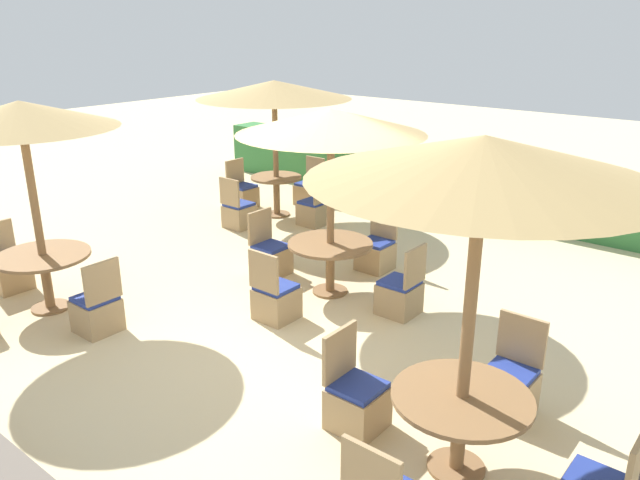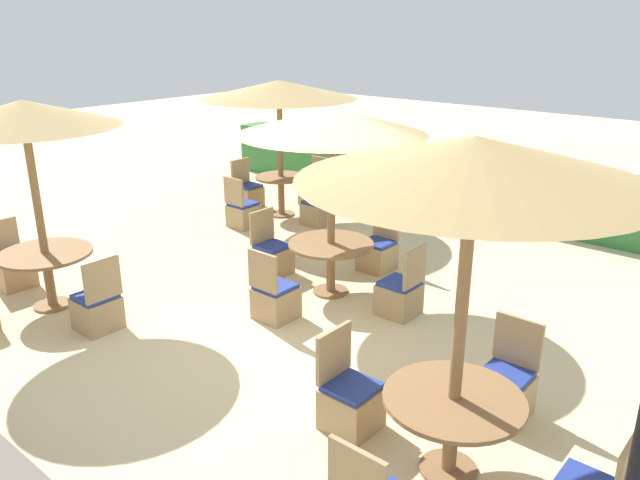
{
  "view_description": "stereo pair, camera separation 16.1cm",
  "coord_description": "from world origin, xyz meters",
  "px_view_note": "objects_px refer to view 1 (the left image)",
  "views": [
    {
      "loc": [
        4.65,
        -5.14,
        3.52
      ],
      "look_at": [
        0.0,
        0.6,
        0.9
      ],
      "focal_mm": 35.0,
      "sensor_mm": 36.0,
      "label": 1
    },
    {
      "loc": [
        4.77,
        -5.04,
        3.52
      ],
      "look_at": [
        0.0,
        0.6,
        0.9
      ],
      "focal_mm": 35.0,
      "sensor_mm": 36.0,
      "label": 2
    }
  ],
  "objects_px": {
    "patio_chair_front_right_west": "(356,401)",
    "parasol_back_left": "(274,90)",
    "patio_chair_front_left_west": "(9,271)",
    "patio_chair_back_left_west": "(243,194)",
    "patio_chair_center_east": "(400,294)",
    "patio_chair_center_north": "(376,252)",
    "patio_chair_center_west": "(270,257)",
    "patio_chair_front_left_east": "(97,311)",
    "patio_chair_front_right_north": "(509,387)",
    "patio_chair_back_left_south": "(239,213)",
    "patio_chair_back_left_north": "(309,191)",
    "patio_chair_back_left_east": "(314,211)",
    "parasol_center": "(331,122)",
    "round_table_back_left": "(276,186)",
    "round_table_front_left": "(44,265)",
    "round_table_center": "(330,252)",
    "parasol_front_right": "(483,160)",
    "patio_chair_center_south": "(275,299)",
    "round_table_front_right": "(461,410)",
    "parasol_front_left": "(20,116)"
  },
  "relations": [
    {
      "from": "parasol_center",
      "to": "patio_chair_front_left_west",
      "type": "distance_m",
      "value": 4.87
    },
    {
      "from": "round_table_back_left",
      "to": "round_table_center",
      "type": "bearing_deg",
      "value": -35.93
    },
    {
      "from": "parasol_center",
      "to": "patio_chair_back_left_west",
      "type": "distance_m",
      "value": 4.88
    },
    {
      "from": "parasol_front_right",
      "to": "patio_chair_front_left_east",
      "type": "relative_size",
      "value": 2.99
    },
    {
      "from": "patio_chair_front_left_east",
      "to": "patio_chair_back_left_east",
      "type": "relative_size",
      "value": 1.0
    },
    {
      "from": "patio_chair_front_left_west",
      "to": "patio_chair_back_left_west",
      "type": "xyz_separation_m",
      "value": [
        -0.38,
        4.82,
        0.0
      ]
    },
    {
      "from": "patio_chair_center_south",
      "to": "round_table_back_left",
      "type": "relative_size",
      "value": 0.98
    },
    {
      "from": "parasol_front_left",
      "to": "patio_chair_back_left_west",
      "type": "distance_m",
      "value": 5.46
    },
    {
      "from": "patio_chair_center_north",
      "to": "patio_chair_back_left_east",
      "type": "xyz_separation_m",
      "value": [
        -2.06,
        1.06,
        0.0
      ]
    },
    {
      "from": "parasol_front_right",
      "to": "patio_chair_front_left_west",
      "type": "bearing_deg",
      "value": -175.11
    },
    {
      "from": "patio_chair_center_west",
      "to": "round_table_back_left",
      "type": "relative_size",
      "value": 0.98
    },
    {
      "from": "parasol_center",
      "to": "patio_chair_front_right_north",
      "type": "relative_size",
      "value": 2.67
    },
    {
      "from": "patio_chair_back_left_north",
      "to": "patio_chair_back_left_east",
      "type": "bearing_deg",
      "value": 133.62
    },
    {
      "from": "round_table_front_right",
      "to": "patio_chair_back_left_east",
      "type": "xyz_separation_m",
      "value": [
        -5.06,
        4.28,
        -0.31
      ]
    },
    {
      "from": "round_table_front_right",
      "to": "parasol_front_left",
      "type": "distance_m",
      "value": 5.84
    },
    {
      "from": "patio_chair_front_left_east",
      "to": "patio_chair_back_left_south",
      "type": "distance_m",
      "value": 4.12
    },
    {
      "from": "round_table_center",
      "to": "patio_chair_front_left_east",
      "type": "bearing_deg",
      "value": -118.85
    },
    {
      "from": "parasol_center",
      "to": "patio_chair_center_east",
      "type": "relative_size",
      "value": 2.67
    },
    {
      "from": "patio_chair_center_south",
      "to": "round_table_back_left",
      "type": "distance_m",
      "value": 4.38
    },
    {
      "from": "patio_chair_front_left_west",
      "to": "patio_chair_back_left_west",
      "type": "bearing_deg",
      "value": -175.54
    },
    {
      "from": "patio_chair_front_right_west",
      "to": "round_table_front_left",
      "type": "bearing_deg",
      "value": -83.91
    },
    {
      "from": "round_table_front_left",
      "to": "patio_chair_center_north",
      "type": "bearing_deg",
      "value": 56.46
    },
    {
      "from": "parasol_front_right",
      "to": "patio_chair_front_right_west",
      "type": "xyz_separation_m",
      "value": [
        -0.99,
        -0.06,
        -2.34
      ]
    },
    {
      "from": "parasol_center",
      "to": "round_table_back_left",
      "type": "xyz_separation_m",
      "value": [
        -2.98,
        2.16,
        -1.74
      ]
    },
    {
      "from": "patio_chair_center_west",
      "to": "patio_chair_front_left_east",
      "type": "height_order",
      "value": "same"
    },
    {
      "from": "patio_chair_front_right_west",
      "to": "parasol_front_left",
      "type": "bearing_deg",
      "value": -83.91
    },
    {
      "from": "patio_chair_center_east",
      "to": "patio_chair_front_left_west",
      "type": "bearing_deg",
      "value": 120.73
    },
    {
      "from": "patio_chair_back_left_south",
      "to": "patio_chair_back_left_north",
      "type": "distance_m",
      "value": 1.93
    },
    {
      "from": "round_table_front_right",
      "to": "patio_chair_front_right_west",
      "type": "height_order",
      "value": "patio_chair_front_right_west"
    },
    {
      "from": "round_table_back_left",
      "to": "patio_chair_back_left_south",
      "type": "xyz_separation_m",
      "value": [
        -0.02,
        -0.98,
        -0.31
      ]
    },
    {
      "from": "patio_chair_front_right_west",
      "to": "parasol_back_left",
      "type": "height_order",
      "value": "parasol_back_left"
    },
    {
      "from": "round_table_front_left",
      "to": "patio_chair_front_left_east",
      "type": "height_order",
      "value": "patio_chair_front_left_east"
    },
    {
      "from": "patio_chair_front_right_north",
      "to": "patio_chair_front_right_west",
      "type": "bearing_deg",
      "value": 48.0
    },
    {
      "from": "patio_chair_center_east",
      "to": "patio_chair_center_north",
      "type": "xyz_separation_m",
      "value": [
        -1.08,
        1.05,
        0.0
      ]
    },
    {
      "from": "round_table_center",
      "to": "round_table_back_left",
      "type": "height_order",
      "value": "round_table_back_left"
    },
    {
      "from": "patio_chair_front_left_east",
      "to": "patio_chair_back_left_west",
      "type": "relative_size",
      "value": 1.0
    },
    {
      "from": "patio_chair_center_north",
      "to": "parasol_back_left",
      "type": "bearing_deg",
      "value": -19.71
    },
    {
      "from": "parasol_front_left",
      "to": "patio_chair_center_south",
      "type": "bearing_deg",
      "value": 33.36
    },
    {
      "from": "patio_chair_back_left_east",
      "to": "patio_chair_front_right_north",
      "type": "bearing_deg",
      "value": -122.72
    },
    {
      "from": "parasol_center",
      "to": "parasol_back_left",
      "type": "relative_size",
      "value": 0.89
    },
    {
      "from": "parasol_center",
      "to": "patio_chair_front_left_east",
      "type": "distance_m",
      "value": 3.63
    },
    {
      "from": "patio_chair_center_north",
      "to": "patio_chair_center_east",
      "type": "bearing_deg",
      "value": 135.82
    },
    {
      "from": "patio_chair_back_left_east",
      "to": "patio_chair_back_left_west",
      "type": "relative_size",
      "value": 1.0
    },
    {
      "from": "patio_chair_center_north",
      "to": "patio_chair_front_right_west",
      "type": "height_order",
      "value": "same"
    },
    {
      "from": "round_table_front_left",
      "to": "patio_chair_back_left_east",
      "type": "bearing_deg",
      "value": 84.84
    },
    {
      "from": "patio_chair_front_left_east",
      "to": "patio_chair_back_left_south",
      "type": "height_order",
      "value": "same"
    },
    {
      "from": "patio_chair_front_right_north",
      "to": "patio_chair_back_left_south",
      "type": "distance_m",
      "value": 6.43
    },
    {
      "from": "parasol_center",
      "to": "parasol_front_right",
      "type": "bearing_deg",
      "value": -35.36
    },
    {
      "from": "parasol_front_right",
      "to": "patio_chair_back_left_north",
      "type": "height_order",
      "value": "parasol_front_right"
    },
    {
      "from": "patio_chair_front_left_west",
      "to": "round_table_center",
      "type": "bearing_deg",
      "value": 127.55
    }
  ]
}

